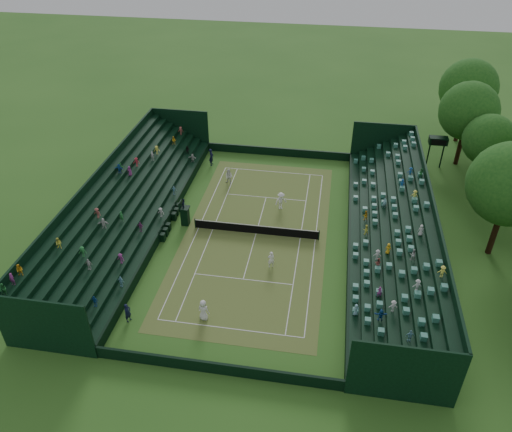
% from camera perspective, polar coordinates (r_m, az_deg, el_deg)
% --- Properties ---
extents(ground, '(160.00, 160.00, 0.00)m').
position_cam_1_polar(ground, '(46.23, 0.00, -2.05)').
color(ground, '#2F611E').
rests_on(ground, ground).
extents(court_surface, '(12.97, 26.77, 0.01)m').
position_cam_1_polar(court_surface, '(46.23, 0.00, -2.04)').
color(court_surface, '#3F7727').
rests_on(court_surface, ground).
extents(perimeter_wall_north, '(17.17, 0.20, 1.00)m').
position_cam_1_polar(perimeter_wall_north, '(59.41, 2.54, 7.35)').
color(perimeter_wall_north, black).
rests_on(perimeter_wall_north, ground).
extents(perimeter_wall_south, '(17.17, 0.20, 1.00)m').
position_cam_1_polar(perimeter_wall_south, '(34.59, -4.52, -16.94)').
color(perimeter_wall_south, black).
rests_on(perimeter_wall_south, ground).
extents(perimeter_wall_east, '(0.20, 31.77, 1.00)m').
position_cam_1_polar(perimeter_wall_east, '(45.59, 10.59, -2.54)').
color(perimeter_wall_east, black).
rests_on(perimeter_wall_east, ground).
extents(perimeter_wall_west, '(0.20, 31.77, 1.00)m').
position_cam_1_polar(perimeter_wall_west, '(47.81, -10.08, -0.54)').
color(perimeter_wall_west, black).
rests_on(perimeter_wall_west, ground).
extents(north_grandstand, '(6.60, 32.00, 4.90)m').
position_cam_1_polar(north_grandstand, '(45.40, 15.98, -1.95)').
color(north_grandstand, black).
rests_on(north_grandstand, ground).
extents(south_grandstand, '(6.60, 32.00, 4.90)m').
position_cam_1_polar(south_grandstand, '(48.69, -14.87, 0.94)').
color(south_grandstand, black).
rests_on(south_grandstand, ground).
extents(tennis_net, '(11.67, 0.10, 1.06)m').
position_cam_1_polar(tennis_net, '(45.92, 0.00, -1.52)').
color(tennis_net, black).
rests_on(tennis_net, ground).
extents(scoreboard_tower, '(2.00, 1.00, 3.70)m').
position_cam_1_polar(scoreboard_tower, '(59.20, 20.09, 7.96)').
color(scoreboard_tower, black).
rests_on(scoreboard_tower, ground).
extents(tree_row, '(11.86, 35.42, 10.45)m').
position_cam_1_polar(tree_row, '(53.82, 26.34, 7.82)').
color(tree_row, black).
rests_on(tree_row, ground).
extents(umpire_chair, '(0.90, 0.90, 2.82)m').
position_cam_1_polar(umpire_chair, '(47.30, -8.15, 0.28)').
color(umpire_chair, black).
rests_on(umpire_chair, ground).
extents(courtside_chairs, '(0.51, 5.48, 1.11)m').
position_cam_1_polar(courtside_chairs, '(47.85, -9.73, -0.59)').
color(courtside_chairs, black).
rests_on(courtside_chairs, ground).
extents(player_near_west, '(0.99, 0.75, 1.81)m').
position_cam_1_polar(player_near_west, '(37.67, -6.03, -10.65)').
color(player_near_west, silver).
rests_on(player_near_west, ground).
extents(player_near_east, '(0.69, 0.58, 1.61)m').
position_cam_1_polar(player_near_east, '(42.03, 1.73, -4.99)').
color(player_near_east, white).
rests_on(player_near_east, ground).
extents(player_far_west, '(0.93, 0.80, 1.65)m').
position_cam_1_polar(player_far_west, '(53.60, -3.11, 4.52)').
color(player_far_west, silver).
rests_on(player_far_west, ground).
extents(player_far_east, '(1.36, 1.22, 1.83)m').
position_cam_1_polar(player_far_east, '(49.28, 2.86, 1.74)').
color(player_far_east, white).
rests_on(player_far_east, ground).
extents(line_judge_north, '(0.48, 0.73, 2.00)m').
position_cam_1_polar(line_judge_north, '(57.32, -5.13, 6.73)').
color(line_judge_north, black).
rests_on(line_judge_north, ground).
extents(line_judge_south, '(0.57, 0.69, 1.62)m').
position_cam_1_polar(line_judge_south, '(38.60, -14.45, -10.66)').
color(line_judge_south, black).
rests_on(line_judge_south, ground).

